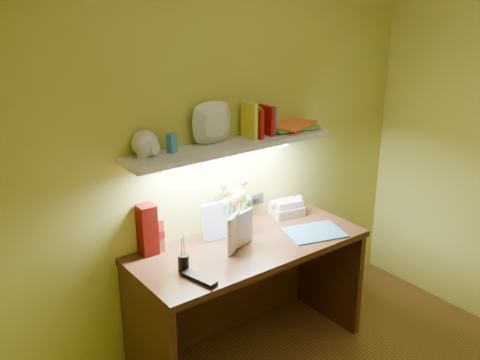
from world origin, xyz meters
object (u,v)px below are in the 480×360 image
Objects in this scene: desk at (249,300)px; whisky_bottle at (156,231)px; desk_clock at (291,204)px; flower_bouquet at (235,208)px; telephone at (287,206)px.

whisky_bottle reaches higher than desk.
flower_bouquet is at bearing -154.72° from desk_clock.
desk_clock is (0.09, 0.05, -0.02)m from telephone.
telephone is 0.80× the size of whisky_bottle.
whisky_bottle is at bearing -160.86° from desk_clock.
desk_clock is at bearing -0.09° from whisky_bottle.
telephone is at bearing 22.76° from desk.
desk is 6.99× the size of telephone.
flower_bouquet is 0.52m from desk_clock.
telephone is 0.10m from desk_clock.
desk_clock is at bearing 24.27° from desk.
flower_bouquet is at bearing -169.00° from telephone.
flower_bouquet is 0.51m from whisky_bottle.
flower_bouquet reaches higher than whisky_bottle.
flower_bouquet is 0.43m from telephone.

